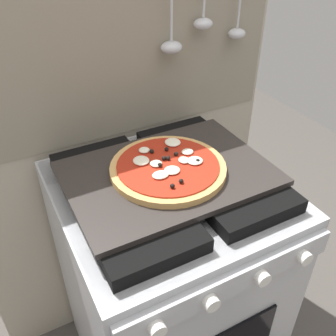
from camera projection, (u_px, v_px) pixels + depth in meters
kitchen_backsplash at (124, 151)px, 1.33m from camera, size 1.10×0.09×1.55m
stove at (168, 283)px, 1.28m from camera, size 0.60×0.64×0.90m
baking_tray at (168, 173)px, 1.02m from camera, size 0.54×0.38×0.02m
pizza_left at (167, 168)px, 1.00m from camera, size 0.31×0.31×0.03m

